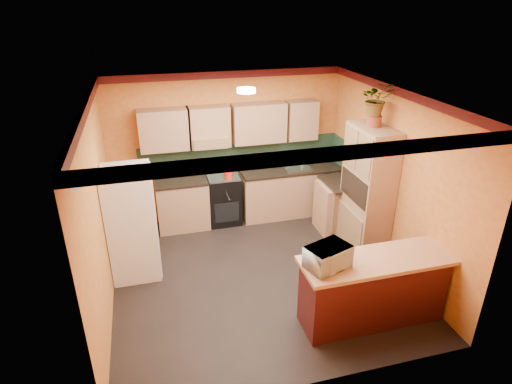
% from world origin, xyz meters
% --- Properties ---
extents(room_shell, '(4.24, 4.24, 2.72)m').
position_xyz_m(room_shell, '(0.02, 0.28, 2.09)').
color(room_shell, black).
rests_on(room_shell, ground).
extents(base_cabinets_back, '(3.65, 0.60, 0.88)m').
position_xyz_m(base_cabinets_back, '(0.47, 1.80, 0.44)').
color(base_cabinets_back, tan).
rests_on(base_cabinets_back, ground).
extents(countertop_back, '(3.65, 0.62, 0.04)m').
position_xyz_m(countertop_back, '(0.47, 1.80, 0.90)').
color(countertop_back, black).
rests_on(countertop_back, base_cabinets_back).
extents(stove, '(0.58, 0.58, 0.91)m').
position_xyz_m(stove, '(-0.16, 1.80, 0.46)').
color(stove, black).
rests_on(stove, ground).
extents(kettle, '(0.18, 0.18, 0.18)m').
position_xyz_m(kettle, '(-0.06, 1.75, 1.00)').
color(kettle, '#B3270B').
rests_on(kettle, stove).
extents(sink, '(0.48, 0.40, 0.03)m').
position_xyz_m(sink, '(1.24, 1.80, 0.94)').
color(sink, silver).
rests_on(sink, countertop_back).
extents(base_cabinets_right, '(0.60, 0.80, 0.88)m').
position_xyz_m(base_cabinets_right, '(1.80, 0.98, 0.44)').
color(base_cabinets_right, tan).
rests_on(base_cabinets_right, ground).
extents(countertop_right, '(0.62, 0.80, 0.04)m').
position_xyz_m(countertop_right, '(1.80, 0.98, 0.90)').
color(countertop_right, black).
rests_on(countertop_right, base_cabinets_right).
extents(fridge, '(0.68, 0.66, 1.70)m').
position_xyz_m(fridge, '(-1.75, 0.53, 0.85)').
color(fridge, white).
rests_on(fridge, ground).
extents(pantry, '(0.48, 0.90, 2.10)m').
position_xyz_m(pantry, '(1.85, 0.23, 1.05)').
color(pantry, tan).
rests_on(pantry, ground).
extents(fern_pot, '(0.22, 0.22, 0.16)m').
position_xyz_m(fern_pot, '(1.85, 0.28, 2.18)').
color(fern_pot, brown).
rests_on(fern_pot, pantry).
extents(fern, '(0.52, 0.48, 0.49)m').
position_xyz_m(fern, '(1.85, 0.28, 2.50)').
color(fern, tan).
rests_on(fern, fern_pot).
extents(breakfast_bar, '(1.80, 0.55, 0.88)m').
position_xyz_m(breakfast_bar, '(1.15, -1.33, 0.44)').
color(breakfast_bar, '#451310').
rests_on(breakfast_bar, ground).
extents(bar_top, '(1.90, 0.65, 0.05)m').
position_xyz_m(bar_top, '(1.15, -1.33, 0.91)').
color(bar_top, tan).
rests_on(bar_top, breakfast_bar).
extents(microwave, '(0.60, 0.50, 0.28)m').
position_xyz_m(microwave, '(0.49, -1.33, 1.07)').
color(microwave, white).
rests_on(microwave, bar_top).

